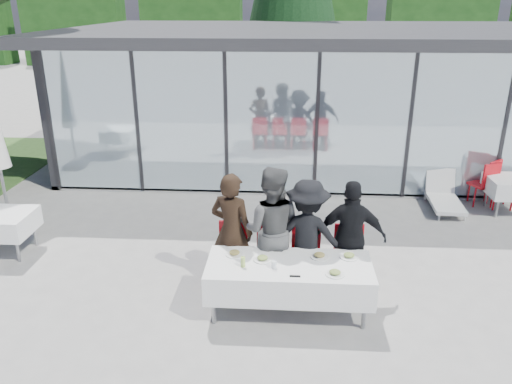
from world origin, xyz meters
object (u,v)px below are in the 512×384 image
(diner_a, at_px, (232,231))
(juice_bottle, at_px, (243,262))
(diner_chair_c, at_px, (306,252))
(diner_chair_d, at_px, (349,254))
(diner_b, at_px, (271,229))
(diner_c, at_px, (307,236))
(diner_chair_a, at_px, (233,250))
(spare_chair_a, at_px, (498,182))
(lounger, at_px, (443,196))
(plate_extra, at_px, (335,273))
(plate_b, at_px, (263,259))
(plate_d, at_px, (349,256))
(plate_a, at_px, (235,253))
(plate_c, at_px, (319,256))
(diner_chair_b, at_px, (271,251))
(dining_table, at_px, (289,277))
(folded_eyeglasses, at_px, (295,276))
(spare_table_left, at_px, (6,224))
(spare_table_right, at_px, (509,187))
(spare_chair_b, at_px, (486,182))

(diner_a, bearing_deg, juice_bottle, 126.73)
(diner_chair_c, relative_size, diner_chair_d, 1.00)
(diner_b, height_order, diner_c, diner_b)
(diner_chair_a, distance_m, spare_chair_a, 6.25)
(spare_chair_a, bearing_deg, lounger, -173.07)
(juice_bottle, bearing_deg, plate_extra, -6.46)
(plate_b, height_order, spare_chair_a, spare_chair_a)
(diner_a, height_order, plate_d, diner_a)
(lounger, bearing_deg, plate_a, -136.58)
(plate_a, bearing_deg, spare_chair_a, 37.41)
(diner_chair_d, bearing_deg, plate_c, -131.46)
(plate_a, distance_m, spare_chair_a, 6.50)
(plate_extra, bearing_deg, diner_chair_a, 145.26)
(diner_chair_a, bearing_deg, diner_b, -10.87)
(diner_chair_c, height_order, plate_a, diner_chair_c)
(diner_chair_a, bearing_deg, plate_extra, -34.74)
(diner_b, relative_size, diner_chair_b, 1.97)
(diner_chair_d, bearing_deg, diner_chair_b, 180.00)
(dining_table, relative_size, lounger, 1.66)
(plate_a, distance_m, lounger, 5.56)
(plate_d, bearing_deg, dining_table, -164.63)
(plate_a, distance_m, folded_eyeglasses, 1.00)
(diner_chair_c, relative_size, plate_a, 3.85)
(spare_table_left, distance_m, spare_chair_a, 9.59)
(spare_table_right, bearing_deg, diner_c, -142.96)
(plate_d, height_order, folded_eyeglasses, plate_d)
(diner_a, xyz_separation_m, diner_chair_c, (1.11, 0.11, -0.37))
(plate_d, bearing_deg, plate_b, -172.69)
(diner_chair_a, xyz_separation_m, plate_b, (0.49, -0.68, 0.24))
(juice_bottle, bearing_deg, diner_b, 65.45)
(diner_chair_b, height_order, spare_chair_b, same)
(plate_extra, distance_m, lounger, 5.05)
(spare_table_left, bearing_deg, plate_c, -13.22)
(dining_table, relative_size, plate_c, 8.93)
(diner_c, bearing_deg, plate_extra, 119.10)
(folded_eyeglasses, bearing_deg, juice_bottle, 162.50)
(spare_chair_a, xyz_separation_m, lounger, (-1.13, -0.14, -0.28))
(diner_chair_a, xyz_separation_m, plate_d, (1.68, -0.52, 0.24))
(plate_a, height_order, folded_eyeglasses, plate_a)
(plate_extra, relative_size, spare_table_right, 0.29)
(plate_b, distance_m, lounger, 5.38)
(diner_chair_c, relative_size, juice_bottle, 6.87)
(plate_a, bearing_deg, diner_c, 22.91)
(diner_c, bearing_deg, diner_chair_a, 2.65)
(spare_chair_a, xyz_separation_m, spare_chair_b, (-0.26, -0.01, 0.00))
(lounger, bearing_deg, plate_b, -132.60)
(plate_extra, distance_m, juice_bottle, 1.23)
(dining_table, xyz_separation_m, plate_b, (-0.37, 0.07, 0.24))
(spare_chair_b, bearing_deg, diner_c, -137.92)
(diner_chair_d, xyz_separation_m, juice_bottle, (-1.52, -0.87, 0.28))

